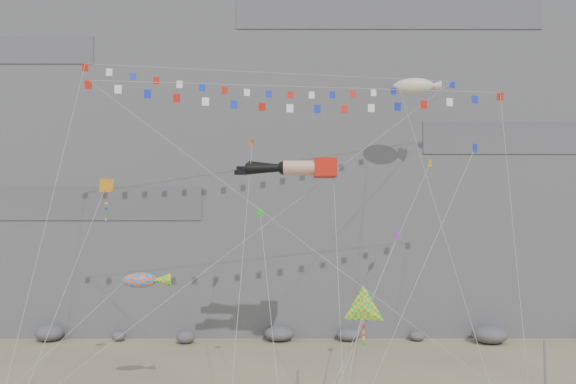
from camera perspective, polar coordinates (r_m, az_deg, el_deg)
The scene contains 15 objects.
cliff at distance 66.08m, azimuth -0.70°, elevation 9.75°, with size 80.00×28.00×50.00m, color slate.
talus_boulders at distance 50.41m, azimuth -0.88°, elevation -14.22°, with size 60.00×3.00×1.20m, color #5C5C61, non-canonical shape.
anchor_pole_right at distance 33.91m, azimuth 24.67°, elevation -16.97°, with size 0.12×0.12×4.13m, color gray.
legs_kite at distance 37.48m, azimuth 0.94°, elevation 2.43°, with size 6.78×14.15×19.00m.
flag_banner_upper at distance 44.65m, azimuth -0.89°, elevation 11.94°, with size 28.50×17.70×29.94m.
flag_banner_lower at distance 38.05m, azimuth 1.63°, elevation 10.60°, with size 27.56×8.11×23.62m.
harlequin_kite at distance 36.19m, azimuth -18.00°, elevation 0.55°, with size 3.80×6.13×13.91m.
fish_windsock at distance 34.12m, azimuth -14.84°, elevation -8.68°, with size 9.25×5.16×11.02m.
delta_kite at distance 28.45m, azimuth 7.67°, elevation -11.70°, with size 3.00×2.91×7.55m.
blimp_windsock at distance 47.51m, azimuth 12.63°, elevation 10.40°, with size 4.32×16.53×26.43m.
small_kite_a at distance 38.79m, azimuth -3.69°, elevation 4.47°, with size 1.07×13.50×20.35m.
small_kite_b at distance 36.39m, azimuth 10.94°, elevation -4.66°, with size 6.54×10.48×14.81m.
small_kite_c at distance 35.03m, azimuth -2.83°, elevation -2.45°, with size 2.26×11.44×15.44m.
small_kite_d at distance 42.62m, azimuth 14.10°, elevation 2.54°, with size 10.28×15.06×22.67m.
small_kite_e at distance 38.16m, azimuth 18.32°, elevation 3.91°, with size 9.93×9.31×19.68m.
Camera 1 is at (0.59, -32.45, 10.40)m, focal length 35.00 mm.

